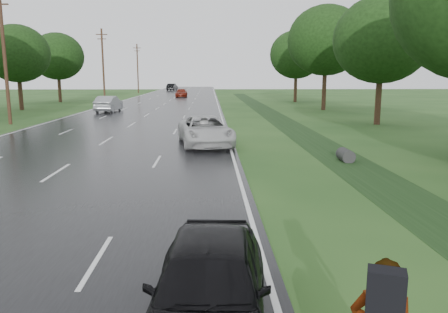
% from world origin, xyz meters
% --- Properties ---
extents(road, '(14.00, 180.00, 0.04)m').
position_xyz_m(road, '(0.00, 45.00, 0.02)').
color(road, black).
rests_on(road, ground).
extents(edge_stripe_east, '(0.12, 180.00, 0.01)m').
position_xyz_m(edge_stripe_east, '(6.75, 45.00, 0.04)').
color(edge_stripe_east, silver).
rests_on(edge_stripe_east, road).
extents(edge_stripe_west, '(0.12, 180.00, 0.01)m').
position_xyz_m(edge_stripe_west, '(-6.75, 45.00, 0.04)').
color(edge_stripe_west, silver).
rests_on(edge_stripe_west, road).
extents(center_line, '(0.12, 180.00, 0.01)m').
position_xyz_m(center_line, '(0.00, 45.00, 0.04)').
color(center_line, silver).
rests_on(center_line, road).
extents(drainage_ditch, '(2.20, 120.00, 0.56)m').
position_xyz_m(drainage_ditch, '(11.50, 18.71, 0.04)').
color(drainage_ditch, black).
rests_on(drainage_ditch, ground).
extents(utility_pole_mid, '(1.60, 0.26, 10.00)m').
position_xyz_m(utility_pole_mid, '(-9.20, 25.00, 5.20)').
color(utility_pole_mid, '#3B2418').
rests_on(utility_pole_mid, ground).
extents(utility_pole_far, '(1.60, 0.26, 10.00)m').
position_xyz_m(utility_pole_far, '(-9.20, 55.00, 5.20)').
color(utility_pole_far, '#3B2418').
rests_on(utility_pole_far, ground).
extents(utility_pole_distant, '(1.60, 0.26, 10.00)m').
position_xyz_m(utility_pole_distant, '(-9.20, 85.00, 5.20)').
color(utility_pole_distant, '#3B2418').
rests_on(utility_pole_distant, ground).
extents(tree_east_c, '(7.00, 7.00, 9.29)m').
position_xyz_m(tree_east_c, '(18.20, 24.00, 6.14)').
color(tree_east_c, '#3B2418').
rests_on(tree_east_c, ground).
extents(tree_east_d, '(8.00, 8.00, 10.76)m').
position_xyz_m(tree_east_d, '(17.80, 38.00, 7.15)').
color(tree_east_d, '#3B2418').
rests_on(tree_east_d, ground).
extents(tree_east_f, '(7.20, 7.20, 9.62)m').
position_xyz_m(tree_east_f, '(17.50, 52.00, 6.37)').
color(tree_east_f, '#3B2418').
rests_on(tree_east_f, ground).
extents(tree_west_d, '(6.60, 6.60, 8.80)m').
position_xyz_m(tree_west_d, '(-14.20, 39.00, 5.82)').
color(tree_west_d, '#3B2418').
rests_on(tree_west_d, ground).
extents(tree_west_f, '(7.00, 7.00, 9.29)m').
position_xyz_m(tree_west_f, '(-14.80, 53.00, 6.14)').
color(tree_west_f, '#3B2418').
rests_on(tree_west_f, ground).
extents(white_pickup, '(3.24, 5.68, 1.49)m').
position_xyz_m(white_pickup, '(5.50, 14.42, 0.79)').
color(white_pickup, '#B9B9B9').
rests_on(white_pickup, road).
extents(dark_sedan, '(1.91, 4.16, 1.38)m').
position_xyz_m(dark_sedan, '(5.70, -2.47, 0.73)').
color(dark_sedan, black).
rests_on(dark_sedan, road).
extents(silver_sedan, '(1.93, 4.86, 1.57)m').
position_xyz_m(silver_sedan, '(-4.28, 35.75, 0.83)').
color(silver_sedan, gray).
rests_on(silver_sedan, road).
extents(far_car_red, '(1.89, 4.62, 1.34)m').
position_xyz_m(far_car_red, '(1.00, 66.12, 0.71)').
color(far_car_red, maroon).
rests_on(far_car_red, road).
extents(far_car_dark, '(2.48, 5.24, 1.66)m').
position_xyz_m(far_car_dark, '(-3.26, 98.61, 0.87)').
color(far_car_dark, black).
rests_on(far_car_dark, road).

